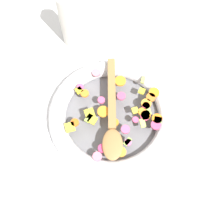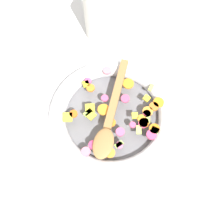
# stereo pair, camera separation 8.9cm
# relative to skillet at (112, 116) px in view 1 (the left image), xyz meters

# --- Properties ---
(ground_plane) EXTENTS (4.00, 4.00, 0.00)m
(ground_plane) POSITION_rel_skillet_xyz_m (0.00, 0.00, -0.02)
(ground_plane) COLOR silver
(skillet) EXTENTS (0.37, 0.37, 0.05)m
(skillet) POSITION_rel_skillet_xyz_m (0.00, 0.00, 0.00)
(skillet) COLOR slate
(skillet) RESTS_ON ground_plane
(chopped_vegetables) EXTENTS (0.30, 0.28, 0.01)m
(chopped_vegetables) POSITION_rel_skillet_xyz_m (0.01, -0.03, 0.03)
(chopped_vegetables) COLOR orange
(chopped_vegetables) RESTS_ON skillet
(wooden_spoon) EXTENTS (0.29, 0.19, 0.01)m
(wooden_spoon) POSITION_rel_skillet_xyz_m (-0.02, -0.01, 0.04)
(wooden_spoon) COLOR olive
(wooden_spoon) RESTS_ON chopped_vegetables
(pepper_mill) EXTENTS (0.06, 0.06, 0.24)m
(pepper_mill) POSITION_rel_skillet_xyz_m (0.19, 0.25, 0.09)
(pepper_mill) COLOR #B2ADA3
(pepper_mill) RESTS_ON ground_plane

